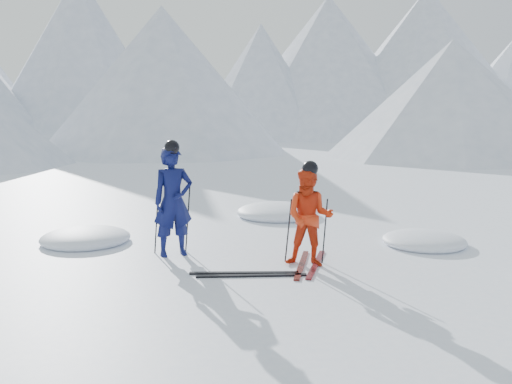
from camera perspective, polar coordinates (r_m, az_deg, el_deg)
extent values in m
plane|color=white|center=(9.59, 8.40, -6.81)|extent=(160.00, 160.00, 0.00)
cone|color=#B2BCD1|center=(50.42, -17.87, 13.29)|extent=(23.96, 23.96, 14.35)
cone|color=#B2BCD1|center=(60.33, -9.75, 11.54)|extent=(17.69, 17.69, 11.93)
cone|color=#B2BCD1|center=(52.97, 0.52, 11.53)|extent=(19.63, 19.63, 10.85)
cone|color=#B2BCD1|center=(57.15, 7.53, 12.89)|extent=(23.31, 23.31, 14.15)
cone|color=#B2BCD1|center=(59.07, 17.33, 12.79)|extent=(28.94, 28.94, 14.88)
cone|color=#B2BCD1|center=(32.36, 19.80, 9.21)|extent=(14.00, 14.00, 6.50)
cone|color=#B2BCD1|center=(35.00, -9.74, 11.53)|extent=(16.00, 16.00, 9.00)
imported|color=#0B1145|center=(9.53, -8.71, -0.99)|extent=(0.81, 0.65, 1.92)
imported|color=red|center=(8.85, 5.65, -2.64)|extent=(0.95, 0.84, 1.62)
cylinder|color=black|center=(9.75, -10.41, -2.73)|extent=(0.13, 0.09, 1.28)
cylinder|color=black|center=(9.83, -7.18, -2.57)|extent=(0.13, 0.08, 1.28)
cylinder|color=black|center=(9.08, 3.42, -4.07)|extent=(0.11, 0.09, 1.08)
cylinder|color=black|center=(9.12, 7.26, -4.08)|extent=(0.11, 0.08, 1.08)
cube|color=black|center=(9.01, 4.82, -7.64)|extent=(0.59, 1.65, 0.03)
cube|color=black|center=(9.06, 6.32, -7.56)|extent=(0.70, 1.62, 0.03)
cube|color=black|center=(8.54, -1.28, -8.52)|extent=(1.70, 0.27, 0.03)
cube|color=black|center=(8.40, -0.49, -8.79)|extent=(1.70, 0.21, 0.03)
ellipsoid|color=white|center=(11.06, -17.48, -5.06)|extent=(1.71, 1.71, 0.38)
ellipsoid|color=white|center=(10.85, 17.26, -5.32)|extent=(1.57, 1.57, 0.34)
ellipsoid|color=white|center=(13.18, 2.27, -2.55)|extent=(1.98, 1.98, 0.44)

